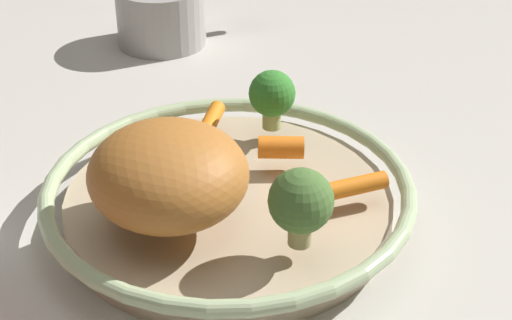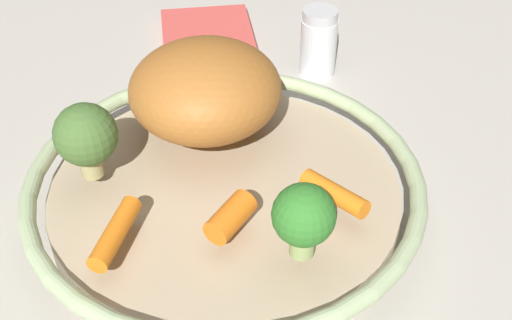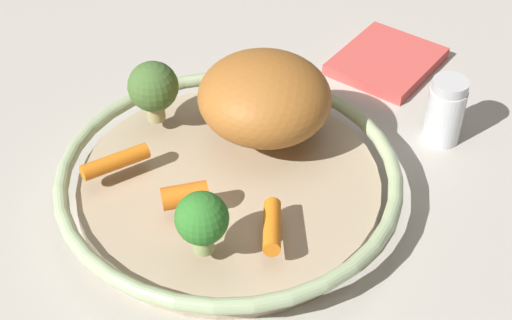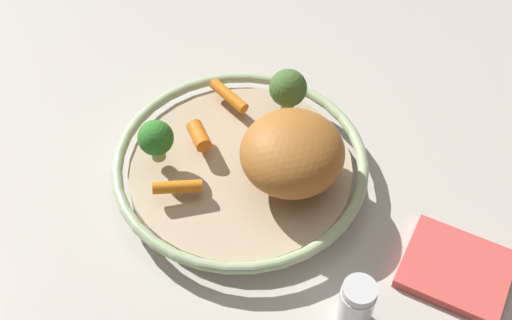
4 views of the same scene
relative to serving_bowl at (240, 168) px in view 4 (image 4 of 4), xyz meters
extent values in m
plane|color=#B7B2A8|center=(0.00, 0.00, -0.02)|extent=(2.57, 2.57, 0.00)
cylinder|color=tan|center=(0.00, 0.00, -0.01)|extent=(0.29, 0.29, 0.03)
torus|color=#A6BB8C|center=(0.00, 0.00, 0.01)|extent=(0.33, 0.33, 0.01)
ellipsoid|color=#A76429|center=(0.02, -0.07, 0.06)|extent=(0.17, 0.17, 0.08)
cylinder|color=orange|center=(0.07, 0.08, 0.03)|extent=(0.03, 0.07, 0.02)
cylinder|color=orange|center=(-0.09, 0.03, 0.03)|extent=(0.06, 0.05, 0.02)
cylinder|color=orange|center=(-0.01, 0.06, 0.03)|extent=(0.04, 0.05, 0.02)
cylinder|color=tan|center=(0.11, 0.01, 0.03)|extent=(0.02, 0.02, 0.02)
sphere|color=#44672F|center=(0.11, 0.01, 0.06)|extent=(0.05, 0.05, 0.05)
cylinder|color=#95AB66|center=(-0.06, 0.08, 0.03)|extent=(0.02, 0.02, 0.02)
sphere|color=#307729|center=(-0.06, 0.08, 0.06)|extent=(0.05, 0.05, 0.05)
cylinder|color=silver|center=(-0.08, -0.23, 0.01)|extent=(0.04, 0.04, 0.06)
cylinder|color=silver|center=(-0.08, -0.23, 0.05)|extent=(0.04, 0.04, 0.01)
cube|color=#D14C47|center=(0.05, -0.29, -0.02)|extent=(0.13, 0.14, 0.01)
camera|label=1|loc=(0.52, -0.27, 0.40)|focal=54.92mm
camera|label=2|loc=(-0.05, 0.43, 0.39)|focal=47.93mm
camera|label=3|loc=(-0.43, 0.35, 0.51)|focal=54.30mm
camera|label=4|loc=(-0.41, -0.36, 0.67)|focal=45.90mm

